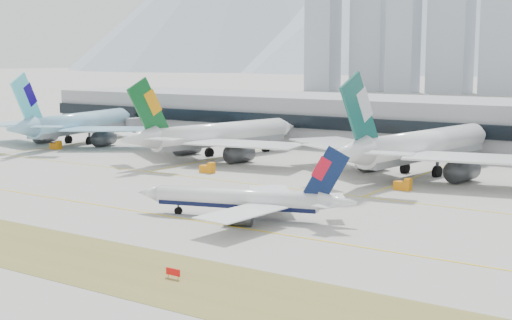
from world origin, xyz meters
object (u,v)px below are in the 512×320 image
Objects in this scene: widebody_cathay at (419,147)px; terminal at (419,123)px; taxiing_airliner at (245,200)px; widebody_korean at (76,125)px; widebody_eva at (215,136)px.

widebody_cathay reaches higher than terminal.
terminal is (-20.45, 53.53, 0.82)m from widebody_cathay.
taxiing_airliner is 60.88m from widebody_cathay.
taxiing_airliner is at bearing -83.89° from terminal.
widebody_korean is 0.94× the size of widebody_cathay.
taxiing_airliner is 0.61× the size of widebody_eva.
terminal is (-12.18, 113.74, 4.27)m from taxiing_airliner.
taxiing_airliner is at bearing -130.71° from widebody_korean.
terminal is at bearing -71.38° from widebody_korean.
taxiing_airliner is 0.14× the size of terminal.
widebody_korean reaches higher than taxiing_airliner.
widebody_eva is at bearing -103.11° from widebody_korean.
widebody_eva is at bearing 102.42° from widebody_cathay.
widebody_cathay reaches higher than widebody_eva.
terminal is at bearing -21.62° from widebody_eva.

